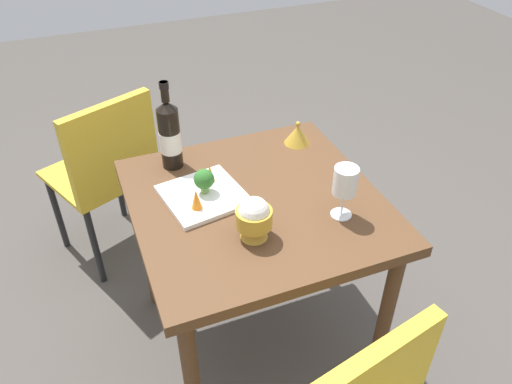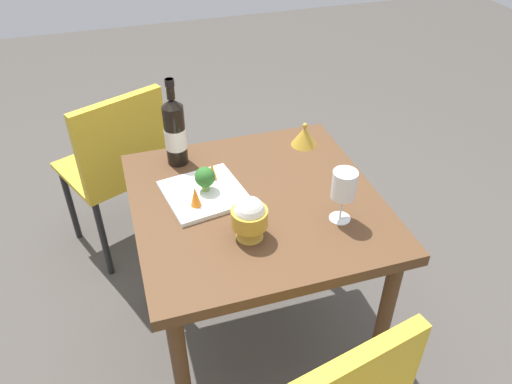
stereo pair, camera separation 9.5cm
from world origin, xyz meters
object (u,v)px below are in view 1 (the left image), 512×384
at_px(serving_plate, 203,195).
at_px(broccoli_floret, 204,180).
at_px(rice_bowl, 254,218).
at_px(carrot_garnish_right, 210,173).
at_px(wine_glass, 345,182).
at_px(carrot_garnish_left, 196,199).
at_px(wine_bottle, 170,135).
at_px(chair_by_wall, 108,166).
at_px(rice_bowl_lid, 298,134).

bearing_deg(serving_plate, broccoli_floret, -47.86).
distance_m(rice_bowl, carrot_garnish_right, 0.31).
distance_m(wine_glass, carrot_garnish_right, 0.47).
distance_m(broccoli_floret, carrot_garnish_right, 0.07).
xyz_separation_m(serving_plate, carrot_garnish_left, (-0.07, 0.04, 0.04)).
xyz_separation_m(wine_glass, rice_bowl, (0.01, 0.29, -0.05)).
height_order(wine_bottle, serving_plate, wine_bottle).
bearing_deg(chair_by_wall, wine_bottle, -84.82).
height_order(wine_glass, carrot_garnish_right, wine_glass).
relative_size(chair_by_wall, serving_plate, 2.95).
bearing_deg(broccoli_floret, carrot_garnish_left, 146.43).
distance_m(rice_bowl, serving_plate, 0.26).
xyz_separation_m(broccoli_floret, carrot_garnish_right, (0.06, -0.04, -0.02)).
bearing_deg(serving_plate, chair_by_wall, 23.31).
bearing_deg(chair_by_wall, carrot_garnish_left, -95.83).
bearing_deg(serving_plate, carrot_garnish_right, -34.70).
distance_m(wine_bottle, serving_plate, 0.26).
relative_size(rice_bowl, carrot_garnish_left, 2.03).
xyz_separation_m(carrot_garnish_left, carrot_garnish_right, (0.13, -0.08, -0.00)).
xyz_separation_m(rice_bowl, rice_bowl_lid, (0.44, -0.35, -0.04)).
xyz_separation_m(broccoli_floret, carrot_garnish_left, (-0.07, 0.05, -0.01)).
bearing_deg(carrot_garnish_left, rice_bowl, -144.15).
distance_m(serving_plate, broccoli_floret, 0.06).
distance_m(chair_by_wall, carrot_garnish_right, 0.67).
bearing_deg(chair_by_wall, carrot_garnish_right, -84.56).
bearing_deg(serving_plate, wine_bottle, 11.91).
bearing_deg(carrot_garnish_right, serving_plate, 145.30).
bearing_deg(broccoli_floret, carrot_garnish_right, -32.69).
relative_size(carrot_garnish_left, carrot_garnish_right, 1.12).
bearing_deg(wine_bottle, rice_bowl, -163.92).
bearing_deg(rice_bowl, wine_glass, -91.33).
height_order(wine_bottle, broccoli_floret, wine_bottle).
xyz_separation_m(rice_bowl, serving_plate, (0.24, 0.09, -0.07)).
height_order(wine_bottle, wine_glass, wine_bottle).
bearing_deg(carrot_garnish_right, rice_bowl_lid, -70.96).
relative_size(wine_bottle, rice_bowl, 2.30).
bearing_deg(serving_plate, carrot_garnish_left, 148.39).
bearing_deg(broccoli_floret, wine_bottle, 14.25).
relative_size(chair_by_wall, rice_bowl, 6.00).
bearing_deg(serving_plate, wine_glass, -122.96).
distance_m(rice_bowl, rice_bowl_lid, 0.56).
distance_m(wine_bottle, rice_bowl_lid, 0.49).
bearing_deg(carrot_garnish_left, chair_by_wall, 18.24).
bearing_deg(serving_plate, rice_bowl_lid, -65.38).
height_order(wine_bottle, carrot_garnish_right, wine_bottle).
xyz_separation_m(wine_bottle, rice_bowl, (-0.46, -0.13, -0.05)).
bearing_deg(carrot_garnish_right, chair_by_wall, 29.51).
xyz_separation_m(wine_bottle, broccoli_floret, (-0.22, -0.06, -0.06)).
xyz_separation_m(wine_bottle, serving_plate, (-0.22, -0.05, -0.12)).
relative_size(chair_by_wall, carrot_garnish_right, 13.66).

